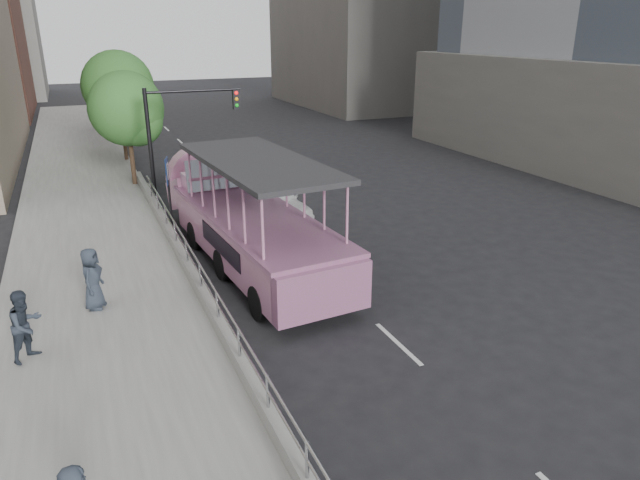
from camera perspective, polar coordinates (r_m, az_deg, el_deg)
ground at (r=15.99m, az=1.01°, el=-7.68°), size 160.00×160.00×0.00m
sidewalk at (r=24.00m, az=-21.93°, el=0.98°), size 5.50×80.00×0.30m
kerb_wall at (r=16.65m, az=-11.75°, el=-5.09°), size 0.24×30.00×0.36m
guardrail at (r=16.38m, az=-11.91°, el=-3.00°), size 0.07×22.00×0.71m
duck_boat at (r=19.59m, az=-7.66°, el=2.02°), size 3.65×11.61×3.80m
car at (r=24.05m, az=-4.59°, el=3.92°), size 2.41×4.48×1.45m
pedestrian_mid at (r=14.79m, az=-27.35°, el=-7.57°), size 1.06×1.05×1.72m
pedestrian_far at (r=16.63m, az=-21.83°, el=-3.62°), size 0.84×1.00×1.74m
parking_sign at (r=22.16m, az=-14.87°, el=5.00°), size 0.20×0.67×3.06m
traffic_signal at (r=25.99m, az=-14.15°, el=10.89°), size 4.20×0.32×5.20m
street_tree_near at (r=29.11m, az=-18.56°, el=12.07°), size 3.52×3.52×5.72m
street_tree_far at (r=35.02m, az=-19.35°, el=14.04°), size 3.97×3.97×6.45m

